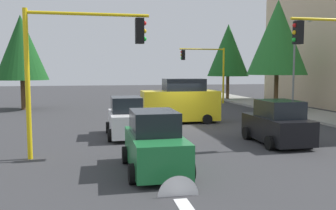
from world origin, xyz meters
TOP-DOWN VIEW (x-y plane):
  - ground_plane at (0.00, 0.00)m, footprint 120.00×120.00m
  - sidewalk_kerb at (-5.00, 10.50)m, footprint 80.00×4.00m
  - lane_arrow_near at (11.51, -3.00)m, footprint 2.40×1.10m
  - traffic_signal_far_left at (-14.00, 5.67)m, footprint 0.36×4.59m
  - traffic_signal_near_right at (6.00, -5.67)m, footprint 0.36×4.59m
  - street_lamp_curbside at (-3.61, 9.20)m, footprint 2.15×0.28m
  - tree_roadside_far at (-18.00, 9.50)m, footprint 4.57×4.57m
  - tree_opposite_side at (-12.00, -11.00)m, footprint 4.31×4.31m
  - tree_roadside_mid at (-8.00, 10.00)m, footprint 4.99×4.99m
  - delivery_van_yellow at (-2.00, 0.21)m, footprint 2.22×4.80m
  - car_green at (8.47, -3.20)m, footprint 3.85×1.95m
  - car_black at (5.29, 2.91)m, footprint 3.76×2.07m
  - car_white at (2.13, -3.56)m, footprint 3.79×1.97m

SIDE VIEW (x-z plane):
  - ground_plane at x=0.00m, z-range 0.00..0.00m
  - lane_arrow_near at x=11.51m, z-range -0.54..0.56m
  - sidewalk_kerb at x=-5.00m, z-range 0.00..0.15m
  - car_white at x=2.13m, z-range -0.09..1.88m
  - car_green at x=8.47m, z-range -0.09..1.88m
  - car_black at x=5.29m, z-range -0.09..1.88m
  - delivery_van_yellow at x=-2.00m, z-range -0.11..2.67m
  - traffic_signal_far_left at x=-14.00m, z-range 1.15..6.65m
  - traffic_signal_near_right at x=6.00m, z-range 1.16..6.69m
  - street_lamp_curbside at x=-3.61m, z-range 0.85..7.85m
  - tree_opposite_side at x=-12.00m, z-range 1.24..9.13m
  - tree_roadside_far at x=-18.00m, z-range 1.32..9.69m
  - tree_roadside_mid at x=-8.00m, z-range 1.45..10.61m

